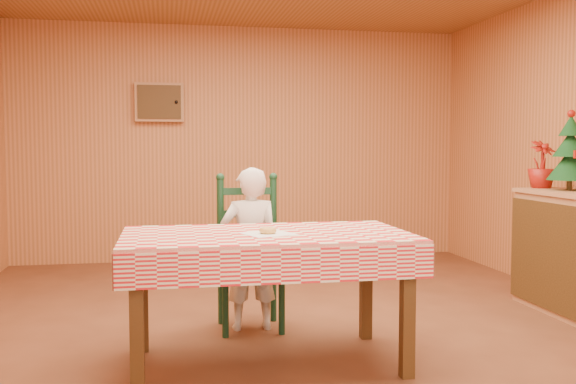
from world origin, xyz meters
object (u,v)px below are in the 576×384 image
at_px(seated_child, 250,249).
at_px(dining_table, 266,247).
at_px(christmas_tree, 570,154).
at_px(ladder_chair, 249,256).

bearing_deg(seated_child, dining_table, 90.00).
height_order(dining_table, christmas_tree, christmas_tree).
height_order(dining_table, seated_child, seated_child).
relative_size(dining_table, christmas_tree, 2.67).
bearing_deg(ladder_chair, christmas_tree, 0.80).
bearing_deg(ladder_chair, dining_table, -90.00).
distance_m(dining_table, ladder_chair, 0.81).
height_order(dining_table, ladder_chair, ladder_chair).
relative_size(seated_child, christmas_tree, 1.81).
distance_m(dining_table, christmas_tree, 2.68).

